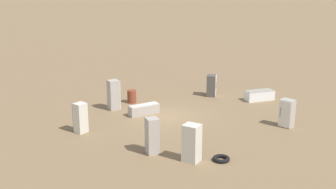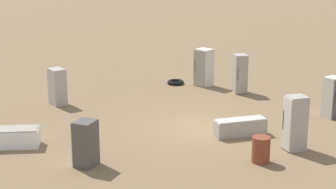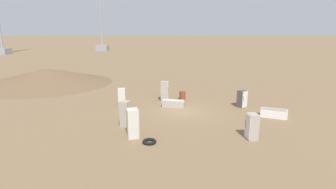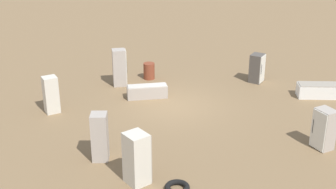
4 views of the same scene
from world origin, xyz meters
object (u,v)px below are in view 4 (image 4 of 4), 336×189
discarded_fridge_0 (147,91)px  discarded_fridge_4 (318,90)px  scrap_tire (177,187)px  discarded_fridge_3 (324,129)px  discarded_fridge_1 (120,68)px  discarded_fridge_6 (51,95)px  discarded_fridge_7 (257,68)px  rusty_barrel (149,71)px  discarded_fridge_2 (100,137)px  discarded_fridge_5 (137,158)px

discarded_fridge_0 → discarded_fridge_4: bearing=-99.0°
scrap_tire → discarded_fridge_3: bearing=-82.3°
discarded_fridge_1 → discarded_fridge_6: size_ratio=1.14×
discarded_fridge_4 → discarded_fridge_7: discarded_fridge_7 is taller
discarded_fridge_7 → rusty_barrel: 5.69m
discarded_fridge_7 → scrap_tire: discarded_fridge_7 is taller
discarded_fridge_1 → discarded_fridge_6: discarded_fridge_1 is taller
discarded_fridge_4 → rusty_barrel: bearing=-104.9°
discarded_fridge_7 → discarded_fridge_4: bearing=82.8°
discarded_fridge_2 → scrap_tire: bearing=-36.8°
discarded_fridge_6 → rusty_barrel: bearing=16.6°
discarded_fridge_4 → discarded_fridge_5: (-4.32, 10.29, 0.59)m
discarded_fridge_0 → discarded_fridge_7: discarded_fridge_7 is taller
discarded_fridge_6 → discarded_fridge_7: (0.34, -10.58, -0.09)m
scrap_tire → discarded_fridge_1: bearing=-2.8°
discarded_fridge_0 → discarded_fridge_3: size_ratio=1.24×
discarded_fridge_0 → discarded_fridge_3: bearing=-135.2°
discarded_fridge_1 → discarded_fridge_5: bearing=-1.5°
discarded_fridge_2 → discarded_fridge_4: bearing=30.4°
discarded_fridge_0 → rusty_barrel: 2.61m
scrap_tire → rusty_barrel: size_ratio=0.97×
discarded_fridge_3 → rusty_barrel: 10.29m
discarded_fridge_6 → discarded_fridge_7: discarded_fridge_6 is taller
discarded_fridge_1 → scrap_tire: discarded_fridge_1 is taller
discarded_fridge_4 → scrap_tire: 10.56m
discarded_fridge_0 → discarded_fridge_4: size_ratio=0.95×
discarded_fridge_4 → discarded_fridge_7: size_ratio=1.40×
discarded_fridge_1 → discarded_fridge_3: discarded_fridge_1 is taller
scrap_tire → discarded_fridge_4: bearing=-60.5°
discarded_fridge_4 → discarded_fridge_5: bearing=-46.1°
discarded_fridge_7 → discarded_fridge_0: bearing=-38.6°
scrap_tire → discarded_fridge_7: bearing=-42.7°
discarded_fridge_2 → discarded_fridge_1: bearing=89.2°
discarded_fridge_2 → discarded_fridge_6: (4.83, 1.23, -0.07)m
discarded_fridge_1 → discarded_fridge_5: discarded_fridge_1 is taller
discarded_fridge_4 → discarded_fridge_6: size_ratio=1.25×
discarded_fridge_1 → discarded_fridge_4: discarded_fridge_1 is taller
discarded_fridge_6 → rusty_barrel: 6.01m
discarded_fridge_0 → discarded_fridge_2: 6.03m
discarded_fridge_5 → discarded_fridge_6: 7.09m
discarded_fridge_5 → discarded_fridge_4: bearing=94.4°
discarded_fridge_2 → discarded_fridge_7: bearing=47.3°
discarded_fridge_1 → discarded_fridge_2: bearing=-10.7°
discarded_fridge_5 → scrap_tire: size_ratio=2.19×
discarded_fridge_1 → rusty_barrel: discarded_fridge_1 is taller
discarded_fridge_0 → discarded_fridge_7: (0.17, -6.04, 0.43)m
discarded_fridge_1 → discarded_fridge_2: (-7.05, 2.45, -0.04)m
discarded_fridge_3 → discarded_fridge_1: bearing=24.3°
discarded_fridge_4 → rusty_barrel: size_ratio=2.42×
discarded_fridge_7 → rusty_barrel: (2.30, 5.19, -0.32)m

